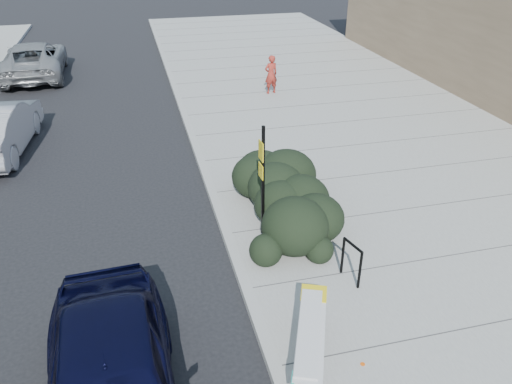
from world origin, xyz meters
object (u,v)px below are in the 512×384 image
(sign_post, at_px, (262,175))
(suv_silver, at_px, (34,60))
(bike_rack, at_px, (352,259))
(bench, at_px, (311,334))
(pedestrian, at_px, (271,74))

(sign_post, height_order, suv_silver, sign_post)
(suv_silver, bearing_deg, bike_rack, 113.09)
(bench, relative_size, pedestrian, 1.41)
(sign_post, distance_m, pedestrian, 10.41)
(sign_post, height_order, pedestrian, sign_post)
(suv_silver, relative_size, pedestrian, 3.63)
(sign_post, bearing_deg, pedestrian, 70.42)
(bike_rack, bearing_deg, bench, -144.91)
(bike_rack, relative_size, suv_silver, 0.15)
(bench, height_order, suv_silver, suv_silver)
(bench, relative_size, suv_silver, 0.39)
(suv_silver, height_order, pedestrian, pedestrian)
(bike_rack, distance_m, suv_silver, 19.28)
(pedestrian, bearing_deg, suv_silver, -41.46)
(bike_rack, xyz_separation_m, pedestrian, (1.71, 12.02, 0.25))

